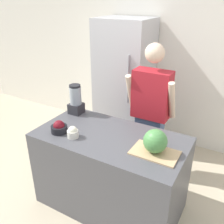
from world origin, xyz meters
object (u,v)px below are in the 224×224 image
(bowl_cherries, at_px, (59,128))
(bowl_cream, at_px, (73,132))
(person, at_px, (150,113))
(watermelon, at_px, (155,141))
(blender, at_px, (76,100))
(refrigerator, at_px, (124,84))

(bowl_cherries, height_order, bowl_cream, bowl_cherries)
(person, bearing_deg, watermelon, -65.98)
(person, distance_m, blender, 0.91)
(person, distance_m, watermelon, 0.89)
(refrigerator, height_order, blender, refrigerator)
(refrigerator, bearing_deg, watermelon, -53.81)
(refrigerator, distance_m, blender, 1.11)
(bowl_cream, bearing_deg, person, 65.03)
(bowl_cherries, height_order, blender, blender)
(watermelon, distance_m, bowl_cream, 0.81)
(refrigerator, height_order, person, refrigerator)
(blender, bearing_deg, bowl_cherries, -74.43)
(watermelon, relative_size, bowl_cream, 1.80)
(refrigerator, xyz_separation_m, blender, (-0.07, -1.10, 0.11))
(person, xyz_separation_m, bowl_cherries, (-0.62, -0.94, 0.07))
(person, height_order, bowl_cream, person)
(refrigerator, bearing_deg, bowl_cherries, -87.86)
(person, relative_size, watermelon, 7.93)
(bowl_cherries, distance_m, bowl_cream, 0.18)
(person, distance_m, bowl_cherries, 1.13)
(person, xyz_separation_m, watermelon, (0.36, -0.80, 0.14))
(bowl_cherries, bearing_deg, person, 56.37)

